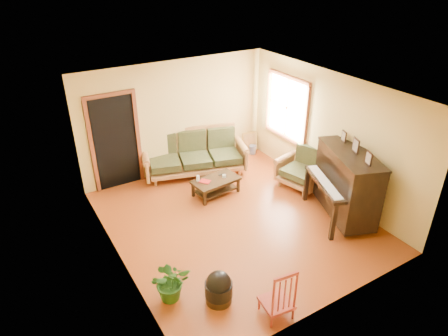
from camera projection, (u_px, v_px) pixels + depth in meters
floor at (235, 220)px, 7.76m from camera, size 5.00×5.00×0.00m
doorway at (116, 143)px, 8.48m from camera, size 1.08×0.16×2.05m
window at (287, 108)px, 9.04m from camera, size 0.12×1.36×1.46m
sofa at (195, 154)px, 9.20m from camera, size 2.53×1.61×1.01m
coffee_table at (216, 187)px, 8.53m from camera, size 1.04×0.64×0.36m
armchair at (301, 167)px, 8.70m from camera, size 1.09×1.13×0.93m
piano at (346, 185)px, 7.58m from camera, size 1.43×1.80×1.39m
footstool at (219, 291)px, 5.87m from camera, size 0.52×0.52×0.39m
red_chair at (277, 291)px, 5.54m from camera, size 0.46×0.50×0.88m
leaning_frame at (250, 141)px, 10.37m from camera, size 0.41×0.16×0.54m
ceramic_crock at (253, 150)px, 10.31m from camera, size 0.21×0.21×0.22m
potted_plant at (171, 281)px, 5.87m from camera, size 0.69×0.64×0.65m
book at (203, 183)px, 8.28m from camera, size 0.26×0.27×0.02m
candle at (198, 178)px, 8.36m from camera, size 0.10×0.10×0.13m
glass_jar at (224, 176)px, 8.52m from camera, size 0.10×0.10×0.06m
remote at (221, 174)px, 8.62m from camera, size 0.14×0.04×0.01m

